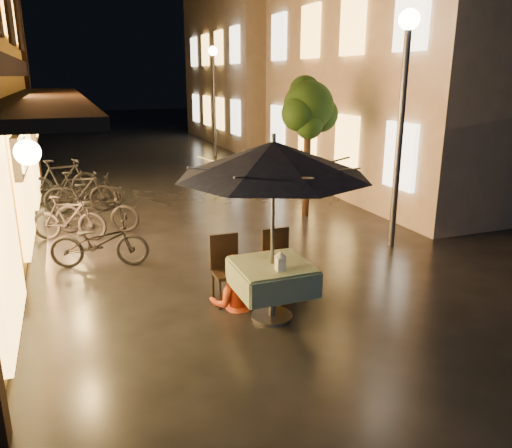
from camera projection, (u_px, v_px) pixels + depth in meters
name	position (u px, v px, depth m)	size (l,w,h in m)	color
ground	(293.00, 315.00, 6.79)	(90.00, 90.00, 0.00)	black
east_building_near	(438.00, 66.00, 14.19)	(7.30, 9.30, 6.80)	#C2B29C
east_building_far	(279.00, 65.00, 24.42)	(7.30, 10.30, 7.30)	#C2B29C
street_tree	(309.00, 110.00, 10.96)	(1.43, 1.20, 3.15)	black
streetlamp_near	(404.00, 88.00, 8.77)	(0.36, 0.36, 4.23)	#59595E
streetlamp_far	(214.00, 82.00, 19.52)	(0.36, 0.36, 4.23)	#59595E
cafe_table	(272.00, 277.00, 6.57)	(0.99, 0.99, 0.78)	#59595E
patio_umbrella	(273.00, 159.00, 6.12)	(2.47, 2.47, 2.46)	#59595E
cafe_chair_left	(226.00, 265.00, 7.11)	(0.42, 0.42, 0.97)	black
cafe_chair_right	(278.00, 258.00, 7.38)	(0.42, 0.42, 0.97)	black
table_lantern	(280.00, 260.00, 6.24)	(0.16, 0.16, 0.25)	white
person_orange	(234.00, 256.00, 6.87)	(0.73, 0.57, 1.50)	#E24B1F
person_yellow	(288.00, 254.00, 7.16)	(0.88, 0.51, 1.36)	gold
bicycle_0	(99.00, 242.00, 8.43)	(0.57, 1.64, 0.86)	black
bicycle_1	(69.00, 218.00, 9.78)	(0.42, 1.50, 0.90)	black
bicycle_2	(97.00, 211.00, 10.28)	(0.60, 1.73, 0.91)	black
bicycle_3	(80.00, 192.00, 11.76)	(0.47, 1.66, 1.00)	black
bicycle_4	(90.00, 192.00, 12.13)	(0.56, 1.61, 0.84)	black
bicycle_5	(62.00, 181.00, 12.76)	(0.52, 1.85, 1.11)	black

